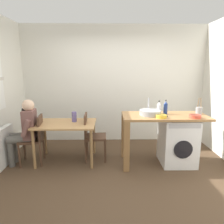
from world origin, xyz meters
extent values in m
plane|color=#4C3826|center=(0.00, 0.00, 0.00)|extent=(5.46, 5.46, 0.00)
cube|color=silver|center=(0.00, 1.75, 1.35)|extent=(4.60, 0.10, 2.70)
cube|color=white|center=(-2.02, 0.30, 0.35)|extent=(0.10, 0.80, 0.70)
cube|color=tan|center=(-0.93, 0.56, 0.72)|extent=(1.10, 0.76, 0.03)
cylinder|color=#977045|center=(-1.43, 0.23, 0.35)|extent=(0.05, 0.05, 0.71)
cylinder|color=#977045|center=(-0.43, 0.23, 0.35)|extent=(0.05, 0.05, 0.71)
cylinder|color=#977045|center=(-1.43, 0.89, 0.35)|extent=(0.05, 0.05, 0.71)
cylinder|color=#977045|center=(-0.43, 0.89, 0.35)|extent=(0.05, 0.05, 0.71)
cube|color=#4C3323|center=(-1.55, 0.46, 0.45)|extent=(0.45, 0.45, 0.04)
cube|color=#4C3323|center=(-1.37, 0.49, 0.68)|extent=(0.09, 0.38, 0.45)
cylinder|color=#4C3323|center=(-1.70, 0.26, 0.23)|extent=(0.04, 0.04, 0.45)
cylinder|color=#4C3323|center=(-1.75, 0.62, 0.23)|extent=(0.04, 0.04, 0.45)
cylinder|color=#4C3323|center=(-1.35, 0.31, 0.23)|extent=(0.04, 0.04, 0.45)
cylinder|color=#4C3323|center=(-1.40, 0.67, 0.23)|extent=(0.04, 0.04, 0.45)
cube|color=#4C3323|center=(-0.38, 0.61, 0.45)|extent=(0.41, 0.41, 0.04)
cube|color=#4C3323|center=(-0.56, 0.61, 0.68)|extent=(0.05, 0.38, 0.45)
cylinder|color=#4C3323|center=(-0.21, 0.80, 0.23)|extent=(0.04, 0.04, 0.45)
cylinder|color=#4C3323|center=(-0.19, 0.44, 0.23)|extent=(0.04, 0.04, 0.45)
cylinder|color=#4C3323|center=(-0.57, 0.79, 0.23)|extent=(0.04, 0.04, 0.45)
cylinder|color=#4C3323|center=(-0.55, 0.43, 0.23)|extent=(0.04, 0.04, 0.45)
cylinder|color=#595651|center=(-1.87, 0.33, 0.23)|extent=(0.11, 0.11, 0.45)
cylinder|color=#595651|center=(-1.90, 0.50, 0.23)|extent=(0.11, 0.11, 0.45)
cylinder|color=#595651|center=(-1.72, 0.35, 0.50)|extent=(0.42, 0.20, 0.14)
cylinder|color=#595651|center=(-1.74, 0.53, 0.50)|extent=(0.42, 0.20, 0.14)
cube|color=brown|center=(-1.55, 0.46, 0.75)|extent=(0.25, 0.37, 0.52)
cylinder|color=brown|center=(-1.54, 0.25, 0.74)|extent=(0.20, 0.12, 0.31)
cylinder|color=brown|center=(-1.60, 0.67, 0.74)|extent=(0.20, 0.12, 0.31)
sphere|color=beige|center=(-1.55, 0.46, 1.09)|extent=(0.21, 0.21, 0.21)
sphere|color=black|center=(-1.61, 0.45, 1.01)|extent=(0.12, 0.12, 0.12)
cube|color=#9E7042|center=(0.87, 0.42, 0.90)|extent=(1.50, 0.68, 0.04)
cube|color=olive|center=(0.17, 0.13, 0.44)|extent=(0.10, 0.10, 0.88)
cube|color=olive|center=(0.17, 0.71, 0.44)|extent=(0.10, 0.10, 0.88)
cube|color=white|center=(1.14, 0.42, 0.43)|extent=(0.60, 0.60, 0.86)
cylinder|color=black|center=(1.14, 0.12, 0.39)|extent=(0.32, 0.02, 0.32)
cube|color=#B2B2B7|center=(1.14, 0.12, 0.80)|extent=(0.54, 0.01, 0.08)
cylinder|color=#9EA0A5|center=(0.61, 0.42, 0.97)|extent=(0.38, 0.38, 0.09)
cylinder|color=#B2B2B7|center=(0.61, 0.60, 1.06)|extent=(0.02, 0.02, 0.28)
cylinder|color=silver|center=(0.78, 0.49, 1.01)|extent=(0.08, 0.08, 0.18)
cone|color=silver|center=(0.78, 0.49, 1.12)|extent=(0.07, 0.07, 0.05)
cylinder|color=#262626|center=(0.78, 0.49, 1.16)|extent=(0.03, 0.03, 0.02)
cylinder|color=navy|center=(0.90, 0.50, 1.01)|extent=(0.07, 0.07, 0.19)
cone|color=navy|center=(0.90, 0.50, 1.13)|extent=(0.06, 0.06, 0.05)
cylinder|color=#262626|center=(0.90, 0.50, 1.17)|extent=(0.03, 0.03, 0.02)
cylinder|color=gold|center=(0.76, 0.22, 0.95)|extent=(0.19, 0.19, 0.05)
cylinder|color=olive|center=(0.76, 0.22, 0.96)|extent=(0.15, 0.15, 0.03)
cylinder|color=gray|center=(1.50, 0.47, 0.99)|extent=(0.11, 0.11, 0.13)
cylinder|color=#99724C|center=(1.49, 0.48, 1.13)|extent=(0.01, 0.04, 0.18)
cylinder|color=#99724C|center=(1.52, 0.46, 1.13)|extent=(0.01, 0.05, 0.18)
cylinder|color=#D84C38|center=(1.32, 0.20, 0.95)|extent=(0.20, 0.20, 0.05)
cylinder|color=maroon|center=(1.32, 0.20, 0.96)|extent=(0.16, 0.16, 0.03)
cylinder|color=slate|center=(-0.78, 0.66, 0.84)|extent=(0.09, 0.09, 0.19)
cube|color=#B2B2B7|center=(0.82, 0.32, 0.92)|extent=(0.15, 0.06, 0.01)
cube|color=#262628|center=(0.82, 0.32, 0.92)|extent=(0.15, 0.06, 0.01)
camera|label=1|loc=(-0.13, -3.12, 1.75)|focal=32.84mm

